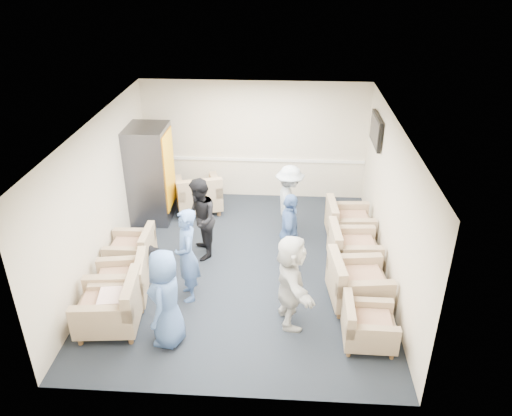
# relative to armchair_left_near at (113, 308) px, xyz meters

# --- Properties ---
(floor) EXTENTS (6.00, 6.00, 0.00)m
(floor) POSITION_rel_armchair_left_near_xyz_m (1.84, 1.75, -0.36)
(floor) COLOR black
(floor) RESTS_ON ground
(ceiling) EXTENTS (6.00, 6.00, 0.00)m
(ceiling) POSITION_rel_armchair_left_near_xyz_m (1.84, 1.75, 2.34)
(ceiling) COLOR white
(ceiling) RESTS_ON back_wall
(back_wall) EXTENTS (5.00, 0.02, 2.70)m
(back_wall) POSITION_rel_armchair_left_near_xyz_m (1.84, 4.75, 0.99)
(back_wall) COLOR beige
(back_wall) RESTS_ON floor
(front_wall) EXTENTS (5.00, 0.02, 2.70)m
(front_wall) POSITION_rel_armchair_left_near_xyz_m (1.84, -1.25, 0.99)
(front_wall) COLOR beige
(front_wall) RESTS_ON floor
(left_wall) EXTENTS (0.02, 6.00, 2.70)m
(left_wall) POSITION_rel_armchair_left_near_xyz_m (-0.66, 1.75, 0.99)
(left_wall) COLOR beige
(left_wall) RESTS_ON floor
(right_wall) EXTENTS (0.02, 6.00, 2.70)m
(right_wall) POSITION_rel_armchair_left_near_xyz_m (4.34, 1.75, 0.99)
(right_wall) COLOR beige
(right_wall) RESTS_ON floor
(chair_rail) EXTENTS (4.98, 0.04, 0.06)m
(chair_rail) POSITION_rel_armchair_left_near_xyz_m (1.84, 4.73, 0.54)
(chair_rail) COLOR white
(chair_rail) RESTS_ON back_wall
(tv) EXTENTS (0.10, 1.00, 0.58)m
(tv) POSITION_rel_armchair_left_near_xyz_m (4.28, 3.55, 1.68)
(tv) COLOR black
(tv) RESTS_ON right_wall
(armchair_left_near) EXTENTS (0.99, 0.99, 0.73)m
(armchair_left_near) POSITION_rel_armchair_left_near_xyz_m (0.00, 0.00, 0.00)
(armchair_left_near) COLOR #957C60
(armchair_left_near) RESTS_ON floor
(armchair_left_mid) EXTENTS (0.96, 0.96, 0.67)m
(armchair_left_mid) POSITION_rel_armchair_left_near_xyz_m (-0.02, 0.64, -0.03)
(armchair_left_mid) COLOR #957C60
(armchair_left_mid) RESTS_ON floor
(armchair_left_far) EXTENTS (0.79, 0.79, 0.62)m
(armchair_left_far) POSITION_rel_armchair_left_near_xyz_m (-0.16, 1.67, -0.05)
(armchair_left_far) COLOR #957C60
(armchair_left_far) RESTS_ON floor
(armchair_right_near) EXTENTS (0.76, 0.76, 0.60)m
(armchair_right_near) POSITION_rel_armchair_left_near_xyz_m (3.78, -0.11, -0.06)
(armchair_right_near) COLOR #957C60
(armchair_right_near) RESTS_ON floor
(armchair_right_midnear) EXTENTS (1.01, 1.01, 0.73)m
(armchair_right_midnear) POSITION_rel_armchair_left_near_xyz_m (3.72, 0.83, 0.00)
(armchair_right_midnear) COLOR #957C60
(armchair_right_midnear) RESTS_ON floor
(armchair_right_midfar) EXTENTS (0.92, 0.92, 0.69)m
(armchair_right_midfar) POSITION_rel_armchair_left_near_xyz_m (3.76, 1.88, -0.02)
(armchair_right_midfar) COLOR #957C60
(armchair_right_midfar) RESTS_ON floor
(armchair_right_far) EXTENTS (0.92, 0.92, 0.69)m
(armchair_right_far) POSITION_rel_armchair_left_near_xyz_m (3.78, 2.86, -0.02)
(armchair_right_far) COLOR #957C60
(armchair_right_far) RESTS_ON floor
(armchair_corner) EXTENTS (1.18, 1.18, 0.76)m
(armchair_corner) POSITION_rel_armchair_left_near_xyz_m (0.67, 3.87, 0.01)
(armchair_corner) COLOR #957C60
(armchair_corner) RESTS_ON floor
(vending_machine) EXTENTS (0.82, 0.96, 2.03)m
(vending_machine) POSITION_rel_armchair_left_near_xyz_m (-0.25, 3.53, 0.65)
(vending_machine) COLOR #4B4C53
(vending_machine) RESTS_ON floor
(backpack) EXTENTS (0.32, 0.25, 0.50)m
(backpack) POSITION_rel_armchair_left_near_xyz_m (0.17, 1.55, -0.11)
(backpack) COLOR black
(backpack) RESTS_ON floor
(pillow) EXTENTS (0.39, 0.48, 0.13)m
(pillow) POSITION_rel_armchair_left_near_xyz_m (-0.01, -0.01, 0.18)
(pillow) COLOR white
(pillow) RESTS_ON armchair_left_near
(person_front_left) EXTENTS (0.56, 0.79, 1.54)m
(person_front_left) POSITION_rel_armchair_left_near_xyz_m (0.90, -0.23, 0.40)
(person_front_left) COLOR #41609C
(person_front_left) RESTS_ON floor
(person_mid_left) EXTENTS (0.54, 0.68, 1.61)m
(person_mid_left) POSITION_rel_armchair_left_near_xyz_m (1.01, 0.82, 0.44)
(person_mid_left) COLOR #41609C
(person_mid_left) RESTS_ON floor
(person_back_left) EXTENTS (0.76, 0.88, 1.57)m
(person_back_left) POSITION_rel_armchair_left_near_xyz_m (1.00, 2.07, 0.42)
(person_back_left) COLOR black
(person_back_left) RESTS_ON floor
(person_back_right) EXTENTS (0.64, 1.02, 1.51)m
(person_back_right) POSITION_rel_armchair_left_near_xyz_m (2.64, 2.92, 0.39)
(person_back_right) COLOR beige
(person_back_right) RESTS_ON floor
(person_mid_right) EXTENTS (0.38, 0.87, 1.48)m
(person_mid_right) POSITION_rel_armchair_left_near_xyz_m (2.65, 1.76, 0.38)
(person_mid_right) COLOR #41609C
(person_mid_right) RESTS_ON floor
(person_front_right) EXTENTS (0.71, 1.48, 1.53)m
(person_front_right) POSITION_rel_armchair_left_near_xyz_m (2.67, 0.29, 0.40)
(person_front_right) COLOR silver
(person_front_right) RESTS_ON floor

